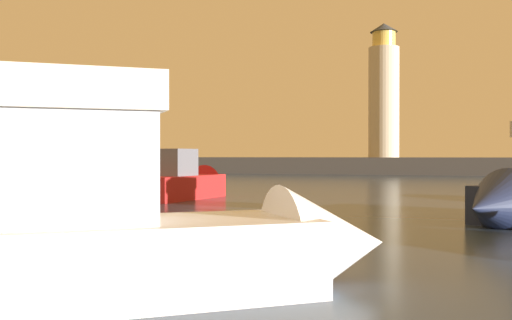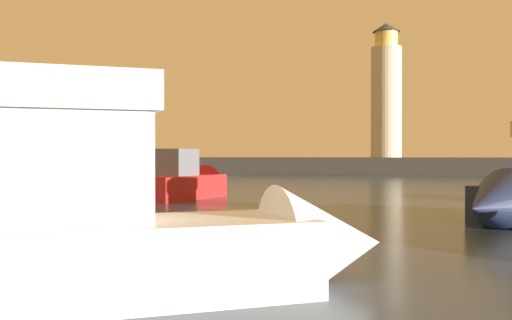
{
  "view_description": "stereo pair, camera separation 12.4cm",
  "coord_description": "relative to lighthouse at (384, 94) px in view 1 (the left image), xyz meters",
  "views": [
    {
      "loc": [
        4.66,
        -2.2,
        2.33
      ],
      "look_at": [
        -1.49,
        18.75,
        2.16
      ],
      "focal_mm": 40.53,
      "sensor_mm": 36.0,
      "label": 1
    },
    {
      "loc": [
        4.78,
        -2.17,
        2.33
      ],
      "look_at": [
        -1.49,
        18.75,
        2.16
      ],
      "focal_mm": 40.53,
      "sensor_mm": 36.0,
      "label": 2
    }
  ],
  "objects": [
    {
      "name": "ground_plane",
      "position": [
        0.33,
        -35.79,
        -10.05
      ],
      "size": [
        220.0,
        220.0,
        0.0
      ],
      "primitive_type": "plane",
      "color": "#2D3D51"
    },
    {
      "name": "breakwater",
      "position": [
        0.33,
        0.0,
        -9.0
      ],
      "size": [
        74.79,
        6.68,
        2.1
      ],
      "primitive_type": "cube",
      "color": "#423F3D",
      "rests_on": "ground_plane"
    },
    {
      "name": "lighthouse",
      "position": [
        0.0,
        0.0,
        0.0
      ],
      "size": [
        3.79,
        3.79,
        16.78
      ],
      "color": "beige",
      "rests_on": "breakwater"
    },
    {
      "name": "motorboat_2",
      "position": [
        -7.46,
        -44.28,
        -9.19
      ],
      "size": [
        3.54,
        7.82,
        3.09
      ],
      "color": "#B21E1E",
      "rests_on": "ground_plane"
    },
    {
      "name": "motorboat_3",
      "position": [
        0.89,
        -65.06,
        -8.91
      ],
      "size": [
        8.03,
        6.63,
        4.02
      ],
      "color": "white",
      "rests_on": "ground_plane"
    }
  ]
}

